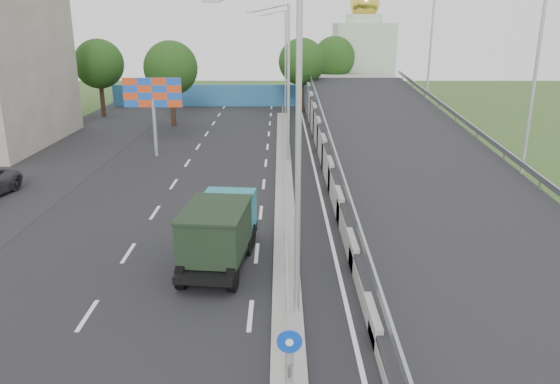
{
  "coord_description": "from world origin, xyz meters",
  "views": [
    {
      "loc": [
        -0.23,
        -9.69,
        9.15
      ],
      "look_at": [
        -0.24,
        12.51,
        2.2
      ],
      "focal_mm": 35.0,
      "sensor_mm": 36.0,
      "label": 1
    }
  ],
  "objects_px": {
    "lamp_post_mid": "(286,76)",
    "lamp_post_near": "(292,141)",
    "sign_bollard": "(289,358)",
    "lamp_post_far": "(284,57)",
    "church": "(363,54)",
    "billboard": "(153,97)",
    "dump_truck": "(220,229)"
  },
  "relations": [
    {
      "from": "lamp_post_mid",
      "to": "lamp_post_near",
      "type": "bearing_deg",
      "value": -90.0
    },
    {
      "from": "sign_bollard",
      "to": "lamp_post_far",
      "type": "xyz_separation_m",
      "value": [
        0.11,
        43.83,
        4.77
      ]
    },
    {
      "from": "church",
      "to": "lamp_post_mid",
      "type": "bearing_deg",
      "value": -106.22
    },
    {
      "from": "sign_bollard",
      "to": "billboard",
      "type": "distance_m",
      "value": 27.53
    },
    {
      "from": "sign_bollard",
      "to": "lamp_post_mid",
      "type": "relative_size",
      "value": 0.17
    },
    {
      "from": "sign_bollard",
      "to": "church",
      "type": "distance_m",
      "value": 58.84
    },
    {
      "from": "billboard",
      "to": "dump_truck",
      "type": "xyz_separation_m",
      "value": [
        6.42,
        -17.89,
        -2.77
      ]
    },
    {
      "from": "church",
      "to": "billboard",
      "type": "bearing_deg",
      "value": -120.7
    },
    {
      "from": "sign_bollard",
      "to": "billboard",
      "type": "bearing_deg",
      "value": 109.21
    },
    {
      "from": "lamp_post_near",
      "to": "billboard",
      "type": "relative_size",
      "value": 1.83
    },
    {
      "from": "lamp_post_mid",
      "to": "dump_truck",
      "type": "distance_m",
      "value": 16.7
    },
    {
      "from": "sign_bollard",
      "to": "billboard",
      "type": "relative_size",
      "value": 0.3
    },
    {
      "from": "sign_bollard",
      "to": "lamp_post_far",
      "type": "bearing_deg",
      "value": 89.86
    },
    {
      "from": "billboard",
      "to": "sign_bollard",
      "type": "bearing_deg",
      "value": -70.79
    },
    {
      "from": "lamp_post_far",
      "to": "lamp_post_mid",
      "type": "bearing_deg",
      "value": -90.0
    },
    {
      "from": "church",
      "to": "billboard",
      "type": "distance_m",
      "value": 37.23
    },
    {
      "from": "lamp_post_near",
      "to": "sign_bollard",
      "type": "bearing_deg",
      "value": -91.64
    },
    {
      "from": "church",
      "to": "billboard",
      "type": "xyz_separation_m",
      "value": [
        -19.0,
        -32.0,
        -1.12
      ]
    },
    {
      "from": "church",
      "to": "lamp_post_far",
      "type": "bearing_deg",
      "value": -125.24
    },
    {
      "from": "lamp_post_far",
      "to": "dump_truck",
      "type": "distance_m",
      "value": 36.26
    },
    {
      "from": "lamp_post_mid",
      "to": "lamp_post_far",
      "type": "xyz_separation_m",
      "value": [
        0.0,
        20.0,
        0.0
      ]
    },
    {
      "from": "sign_bollard",
      "to": "lamp_post_near",
      "type": "height_order",
      "value": "lamp_post_near"
    },
    {
      "from": "lamp_post_far",
      "to": "billboard",
      "type": "distance_m",
      "value": 20.24
    },
    {
      "from": "lamp_post_near",
      "to": "dump_truck",
      "type": "bearing_deg",
      "value": 123.2
    },
    {
      "from": "lamp_post_mid",
      "to": "dump_truck",
      "type": "relative_size",
      "value": 1.68
    },
    {
      "from": "lamp_post_near",
      "to": "dump_truck",
      "type": "distance_m",
      "value": 6.59
    },
    {
      "from": "lamp_post_far",
      "to": "billboard",
      "type": "relative_size",
      "value": 1.83
    },
    {
      "from": "lamp_post_far",
      "to": "dump_truck",
      "type": "xyz_separation_m",
      "value": [
        -2.69,
        -35.89,
        -4.39
      ]
    },
    {
      "from": "church",
      "to": "lamp_post_near",
      "type": "bearing_deg",
      "value": -100.38
    },
    {
      "from": "sign_bollard",
      "to": "dump_truck",
      "type": "relative_size",
      "value": 0.28
    },
    {
      "from": "lamp_post_near",
      "to": "lamp_post_mid",
      "type": "distance_m",
      "value": 20.0
    },
    {
      "from": "dump_truck",
      "to": "lamp_post_near",
      "type": "bearing_deg",
      "value": -50.67
    }
  ]
}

